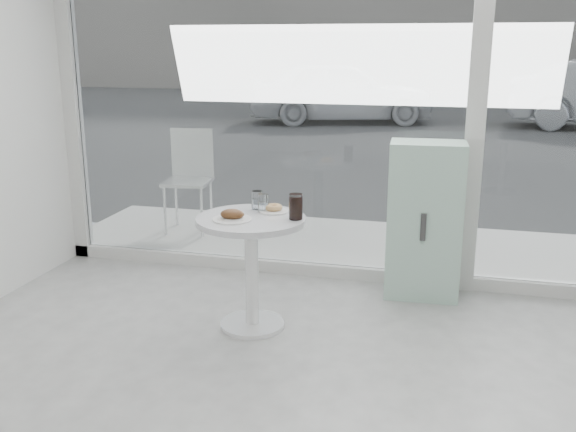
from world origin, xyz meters
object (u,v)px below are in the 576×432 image
(main_table, at_px, (251,249))
(plate_donut, at_px, (274,209))
(cola_glass, at_px, (296,207))
(patio_chair, at_px, (190,173))
(water_tumbler_a, at_px, (257,201))
(mint_cabinet, at_px, (424,220))
(plate_fritter, at_px, (233,216))
(car_white, at_px, (341,92))
(water_tumbler_b, at_px, (263,204))

(main_table, relative_size, plate_donut, 3.86)
(plate_donut, height_order, cola_glass, cola_glass)
(main_table, relative_size, patio_chair, 0.77)
(main_table, bearing_deg, water_tumbler_a, 96.58)
(mint_cabinet, relative_size, plate_fritter, 4.64)
(plate_donut, distance_m, cola_glass, 0.24)
(car_white, distance_m, plate_fritter, 11.86)
(plate_fritter, bearing_deg, mint_cabinet, 39.67)
(plate_fritter, distance_m, water_tumbler_b, 0.29)
(plate_fritter, height_order, cola_glass, cola_glass)
(patio_chair, height_order, water_tumbler_b, patio_chair)
(mint_cabinet, xyz_separation_m, patio_chair, (-2.34, 1.11, 0.03))
(plate_fritter, xyz_separation_m, plate_donut, (0.20, 0.26, -0.01))
(plate_donut, distance_m, water_tumbler_a, 0.15)
(plate_donut, relative_size, cola_glass, 1.19)
(water_tumbler_b, bearing_deg, cola_glass, -28.28)
(mint_cabinet, height_order, plate_fritter, mint_cabinet)
(patio_chair, bearing_deg, car_white, 84.32)
(patio_chair, bearing_deg, water_tumbler_b, -61.01)
(main_table, distance_m, patio_chair, 2.35)
(main_table, height_order, patio_chair, patio_chair)
(mint_cabinet, distance_m, plate_fritter, 1.53)
(mint_cabinet, height_order, water_tumbler_a, mint_cabinet)
(main_table, height_order, plate_donut, plate_donut)
(plate_donut, xyz_separation_m, water_tumbler_b, (-0.07, -0.00, 0.03))
(main_table, xyz_separation_m, mint_cabinet, (1.08, 0.87, 0.04))
(water_tumbler_a, xyz_separation_m, cola_glass, (0.32, -0.20, 0.03))
(car_white, distance_m, plate_donut, 11.63)
(car_white, relative_size, plate_fritter, 17.25)
(plate_fritter, height_order, water_tumbler_b, water_tumbler_b)
(plate_donut, bearing_deg, main_table, -123.62)
(main_table, relative_size, mint_cabinet, 0.65)
(car_white, bearing_deg, main_table, 171.00)
(car_white, distance_m, water_tumbler_a, 11.55)
(plate_fritter, bearing_deg, patio_chair, 119.36)
(plate_donut, bearing_deg, water_tumbler_b, -176.13)
(main_table, xyz_separation_m, water_tumbler_a, (-0.03, 0.22, 0.27))
(car_white, relative_size, cola_glass, 26.15)
(main_table, bearing_deg, patio_chair, 122.45)
(water_tumbler_b, relative_size, cola_glass, 0.72)
(cola_glass, bearing_deg, main_table, -175.95)
(mint_cabinet, bearing_deg, water_tumbler_b, -148.27)
(car_white, xyz_separation_m, plate_fritter, (1.30, -11.79, 0.05))
(mint_cabinet, xyz_separation_m, cola_glass, (-0.78, -0.85, 0.26))
(plate_fritter, bearing_deg, cola_glass, 17.21)
(water_tumbler_b, distance_m, cola_glass, 0.29)
(plate_fritter, relative_size, water_tumbler_a, 2.04)
(plate_fritter, distance_m, water_tumbler_a, 0.33)
(patio_chair, bearing_deg, cola_glass, -58.06)
(water_tumbler_a, height_order, cola_glass, cola_glass)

